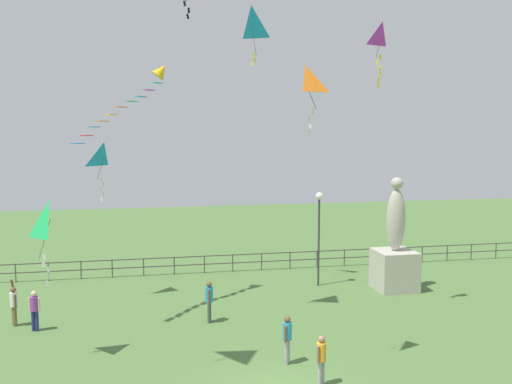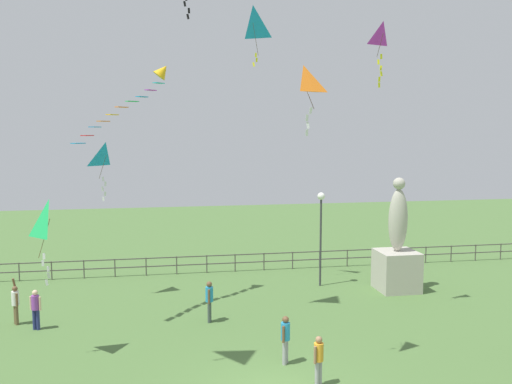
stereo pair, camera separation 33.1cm
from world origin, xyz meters
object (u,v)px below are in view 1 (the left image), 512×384
Objects in this scene: person_3 at (321,357)px; kite_5 at (50,223)px; statue_monument at (395,256)px; lamppost at (319,218)px; kite_6 at (251,24)px; kite_0 at (382,38)px; person_2 at (34,308)px; kite_4 at (104,157)px; person_4 at (14,303)px; kite_2 at (306,85)px; person_0 at (287,336)px; streamer_kite at (155,76)px; person_5 at (209,299)px.

kite_5 is at bearing 156.19° from person_3.
person_3 is at bearing -126.24° from statue_monument.
kite_6 is at bearing 178.63° from lamppost.
person_2 is at bearing 176.80° from kite_0.
kite_4 is (2.44, 3.27, 5.47)m from person_2.
kite_0 is (14.19, -1.48, 10.19)m from person_4.
kite_2 reaches higher than statue_monument.
kite_0 is at bearing 9.34° from kite_5.
lamppost is at bearing 3.20° from kite_4.
kite_5 is at bearing -160.13° from statue_monument.
person_2 is 11.15m from person_3.
kite_5 is at bearing -149.50° from lamppost.
person_4 is at bearing 150.43° from kite_2.
kite_5 reaches higher than lamppost.
person_4 is (-13.20, -3.09, -2.41)m from lamppost.
person_0 is 0.38× the size of streamer_kite.
person_4 is at bearing 171.99° from person_5.
person_4 reaches higher than person_3.
kite_2 is at bearing -110.49° from lamppost.
kite_4 is at bearing 37.30° from person_4.
lamppost is at bearing 13.16° from person_4.
person_3 is 12.33m from kite_0.
kite_5 is (-1.27, -6.01, -1.81)m from kite_4.
lamppost is 12.99m from kite_5.
person_4 is 0.64× the size of kite_5.
person_2 is 4.72m from kite_5.
person_4 is 1.10× the size of person_5.
lamppost is 9.08m from kite_0.
person_0 is 0.88× the size of person_4.
person_0 is at bearing -113.71° from lamppost.
person_4 is at bearing 120.56° from kite_5.
lamppost is 1.80× the size of kite_4.
statue_monument is 2.98× the size of person_4.
kite_5 is 12.89m from kite_6.
person_2 is at bearing -126.66° from kite_4.
kite_4 is 0.98× the size of kite_6.
person_0 is (-7.05, -7.12, -0.69)m from statue_monument.
kite_0 is 0.60× the size of streamer_kite.
statue_monument is 3.37× the size of person_0.
person_0 is 1.77m from person_3.
statue_monument is at bearing 54.07° from kite_0.
statue_monument is at bearing 45.28° from person_0.
kite_5 is (-11.14, -6.56, 1.23)m from lamppost.
kite_0 reaches higher than person_5.
person_2 is 0.61× the size of kite_4.
statue_monument is 1.17× the size of lamppost.
person_0 is at bearing -29.48° from person_4.
kite_5 reaches higher than person_3.
person_4 is 0.43× the size of streamer_kite.
lamppost is 1.10× the size of streamer_kite.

